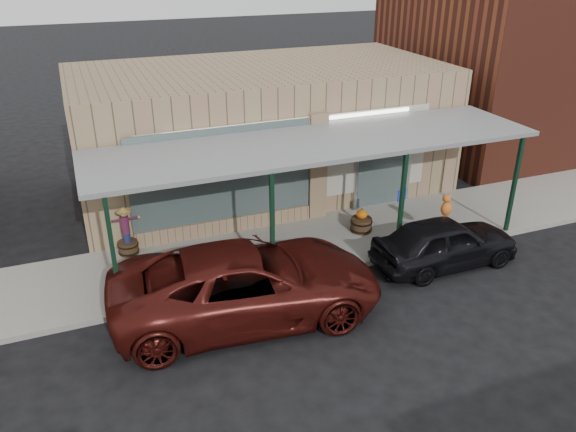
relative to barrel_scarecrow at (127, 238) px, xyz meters
name	(u,v)px	position (x,y,z in m)	size (l,w,h in m)	color
ground	(378,315)	(5.00, -4.80, -0.62)	(120.00, 120.00, 0.00)	black
sidewalk	(315,243)	(5.00, -1.20, -0.54)	(40.00, 3.20, 0.15)	gray
storefront	(261,130)	(5.00, 3.36, 1.48)	(12.00, 6.25, 4.20)	#8F7B58
awning	(318,145)	(5.00, -1.24, 2.39)	(12.00, 3.00, 3.04)	slate
block_buildings_near	(304,70)	(7.01, 4.40, 3.15)	(61.00, 8.00, 8.00)	maroon
barrel_scarecrow	(127,238)	(0.00, 0.00, 0.00)	(0.83, 0.63, 1.38)	#452C1B
barrel_pumpkin	(361,223)	(6.50, -1.14, -0.21)	(0.64, 0.64, 0.73)	#452C1B
handicap_sign	(401,208)	(7.19, -2.06, 0.55)	(0.32, 0.12, 1.58)	gray
parked_sedan	(445,242)	(7.75, -3.41, 0.06)	(3.95, 1.89, 1.57)	black
car_maroon	(247,283)	(2.22, -3.67, 0.23)	(2.82, 6.11, 1.70)	#48120E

